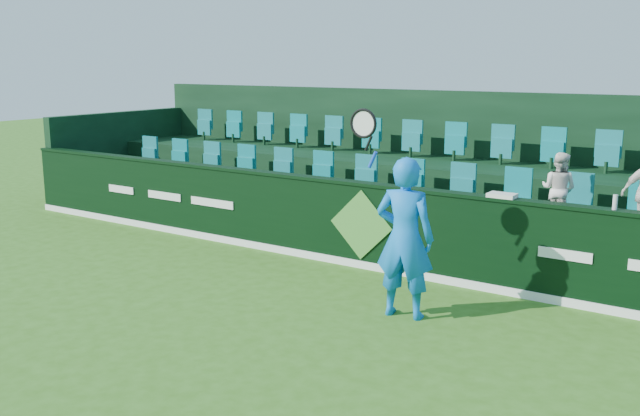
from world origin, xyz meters
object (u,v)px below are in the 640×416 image
Objects in this scene: spectator_left at (559,189)px; tennis_player at (404,237)px; towel at (502,195)px; drinks_bottle at (615,202)px.

tennis_player is at bearing 75.75° from spectator_left.
spectator_left is 1.21m from towel.
drinks_bottle is (2.11, 1.63, 0.41)m from tennis_player.
tennis_player is 2.70m from drinks_bottle.
drinks_bottle is (1.46, 0.00, 0.07)m from towel.
towel is (-0.45, -1.12, 0.03)m from spectator_left.
spectator_left is at bearing 132.16° from drinks_bottle.
towel is 1.97× the size of drinks_bottle.
spectator_left is at bearing 68.16° from tennis_player.
tennis_player is 7.13× the size of towel.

